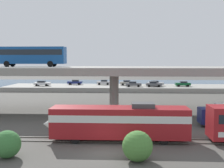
% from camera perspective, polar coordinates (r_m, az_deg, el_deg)
% --- Properties ---
extents(ground_plane, '(260.00, 260.00, 0.00)m').
position_cam_1_polar(ground_plane, '(26.89, -1.34, -14.02)').
color(ground_plane, '#4C4944').
extents(rail_strip_near, '(110.00, 0.12, 0.12)m').
position_cam_1_polar(rail_strip_near, '(29.99, -0.88, -11.87)').
color(rail_strip_near, '#59544C').
rests_on(rail_strip_near, ground_plane).
extents(rail_strip_far, '(110.00, 0.12, 0.12)m').
position_cam_1_polar(rail_strip_far, '(31.36, -0.72, -11.12)').
color(rail_strip_far, '#59544C').
rests_on(rail_strip_far, ground_plane).
extents(train_locomotive, '(15.73, 3.04, 4.18)m').
position_cam_1_polar(train_locomotive, '(30.11, 0.16, -7.60)').
color(train_locomotive, maroon).
rests_on(train_locomotive, ground_plane).
extents(highway_overpass, '(96.00, 11.75, 7.59)m').
position_cam_1_polar(highway_overpass, '(45.44, 0.44, 2.53)').
color(highway_overpass, gray).
rests_on(highway_overpass, ground_plane).
extents(transit_bus_on_overpass, '(12.00, 2.68, 3.40)m').
position_cam_1_polar(transit_bus_on_overpass, '(49.80, -16.46, 5.82)').
color(transit_bus_on_overpass, '#14478C').
rests_on(transit_bus_on_overpass, highway_overpass).
extents(pier_parking_lot, '(65.49, 13.57, 1.22)m').
position_cam_1_polar(pier_parking_lot, '(80.79, 1.43, -0.79)').
color(pier_parking_lot, gray).
rests_on(pier_parking_lot, ground_plane).
extents(parked_car_0, '(4.52, 1.95, 1.50)m').
position_cam_1_polar(parked_car_0, '(82.42, 3.20, 0.28)').
color(parked_car_0, '#9E998C').
rests_on(parked_car_0, pier_parking_lot).
extents(parked_car_1, '(4.10, 1.88, 1.50)m').
position_cam_1_polar(parked_car_1, '(84.10, -1.72, 0.38)').
color(parked_car_1, '#B7B7BC').
rests_on(parked_car_1, pier_parking_lot).
extents(parked_car_2, '(4.37, 1.90, 1.50)m').
position_cam_1_polar(parked_car_2, '(78.56, 8.56, 0.00)').
color(parked_car_2, '#515459').
rests_on(parked_car_2, pier_parking_lot).
extents(parked_car_3, '(4.18, 1.95, 1.50)m').
position_cam_1_polar(parked_car_3, '(81.05, 14.43, 0.05)').
color(parked_car_3, '#0C4C26').
rests_on(parked_car_3, pier_parking_lot).
extents(parked_car_4, '(4.62, 1.84, 1.50)m').
position_cam_1_polar(parked_car_4, '(81.47, 8.94, 0.18)').
color(parked_car_4, '#B7B7BC').
rests_on(parked_car_4, pier_parking_lot).
extents(parked_car_5, '(4.62, 2.00, 1.50)m').
position_cam_1_polar(parked_car_5, '(82.69, -14.21, 0.15)').
color(parked_car_5, silver).
rests_on(parked_car_5, pier_parking_lot).
extents(parked_car_6, '(4.37, 1.85, 1.50)m').
position_cam_1_polar(parked_car_6, '(85.03, -7.64, 0.39)').
color(parked_car_6, navy).
rests_on(parked_car_6, pier_parking_lot).
extents(parked_car_7, '(4.41, 1.85, 1.50)m').
position_cam_1_polar(parked_car_7, '(77.92, 4.43, 0.00)').
color(parked_car_7, '#515459').
rests_on(parked_car_7, pier_parking_lot).
extents(harbor_water, '(140.00, 36.00, 0.01)m').
position_cam_1_polar(harbor_water, '(103.74, 1.72, 0.16)').
color(harbor_water, navy).
rests_on(harbor_water, ground_plane).
extents(shrub_left, '(2.48, 2.48, 2.48)m').
position_cam_1_polar(shrub_left, '(26.97, -20.85, -11.53)').
color(shrub_left, '#366F35').
rests_on(shrub_left, ground_plane).
extents(shrub_right, '(2.66, 2.66, 2.66)m').
position_cam_1_polar(shrub_right, '(24.55, 5.28, -12.65)').
color(shrub_right, '#467A35').
rests_on(shrub_right, ground_plane).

